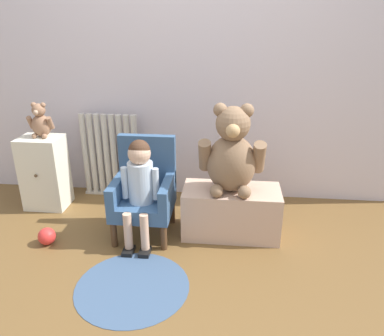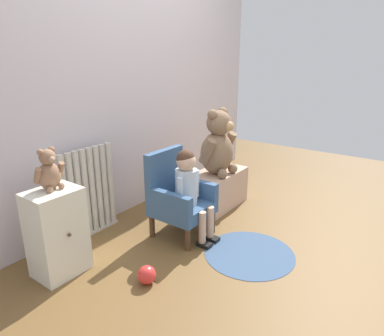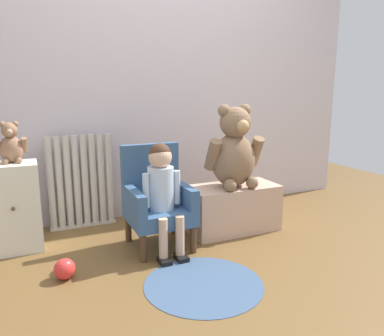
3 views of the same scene
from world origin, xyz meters
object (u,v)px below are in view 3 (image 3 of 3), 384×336
(child_figure, at_px, (162,183))
(low_bench, at_px, (233,208))
(floor_rug, at_px, (204,284))
(toy_ball, at_px, (65,269))
(small_dresser, at_px, (14,207))
(large_teddy_bear, at_px, (234,151))
(small_teddy_bear, at_px, (11,145))
(radiator, at_px, (81,182))
(child_armchair, at_px, (157,200))

(child_figure, distance_m, low_bench, 0.69)
(floor_rug, bearing_deg, toy_ball, 151.43)
(small_dresser, relative_size, low_bench, 0.87)
(small_dresser, xyz_separation_m, child_figure, (0.88, -0.41, 0.17))
(small_dresser, relative_size, large_teddy_bear, 0.97)
(low_bench, distance_m, large_teddy_bear, 0.44)
(low_bench, height_order, small_teddy_bear, small_teddy_bear)
(toy_ball, bearing_deg, radiator, 74.86)
(low_bench, bearing_deg, radiator, 152.41)
(child_figure, relative_size, small_teddy_bear, 2.68)
(large_teddy_bear, bearing_deg, child_figure, -169.01)
(child_figure, bearing_deg, radiator, 121.88)
(child_armchair, relative_size, low_bench, 1.02)
(large_teddy_bear, height_order, toy_ball, large_teddy_bear)
(radiator, xyz_separation_m, toy_ball, (-0.22, -0.81, -0.30))
(low_bench, bearing_deg, small_teddy_bear, 168.44)
(radiator, height_order, child_armchair, radiator)
(small_teddy_bear, xyz_separation_m, toy_ball, (0.23, -0.57, -0.64))
(child_armchair, distance_m, floor_rug, 0.70)
(small_dresser, bearing_deg, small_teddy_bear, 54.31)
(toy_ball, bearing_deg, small_teddy_bear, 111.83)
(small_dresser, height_order, small_teddy_bear, small_teddy_bear)
(large_teddy_bear, bearing_deg, low_bench, 58.10)
(low_bench, relative_size, floor_rug, 1.02)
(child_figure, bearing_deg, small_dresser, 155.02)
(radiator, distance_m, child_armchair, 0.70)
(large_teddy_bear, xyz_separation_m, small_teddy_bear, (-1.46, 0.32, 0.09))
(child_armchair, bearing_deg, radiator, 126.80)
(radiator, distance_m, toy_ball, 0.89)
(child_figure, height_order, floor_rug, child_figure)
(low_bench, height_order, large_teddy_bear, large_teddy_bear)
(radiator, distance_m, large_teddy_bear, 1.18)
(child_figure, relative_size, toy_ball, 6.01)
(child_armchair, bearing_deg, toy_ball, -158.52)
(child_figure, bearing_deg, toy_ball, -167.82)
(radiator, height_order, floor_rug, radiator)
(child_figure, height_order, toy_ball, child_figure)
(small_dresser, xyz_separation_m, child_armchair, (0.88, -0.30, 0.03))
(small_teddy_bear, height_order, floor_rug, small_teddy_bear)
(small_dresser, bearing_deg, large_teddy_bear, -11.28)
(child_armchair, bearing_deg, large_teddy_bear, 0.31)
(radiator, bearing_deg, floor_rug, -68.31)
(radiator, relative_size, toy_ball, 6.01)
(floor_rug, relative_size, toy_ball, 5.54)
(child_armchair, xyz_separation_m, large_teddy_bear, (0.60, 0.00, 0.29))
(radiator, height_order, small_teddy_bear, small_teddy_bear)
(small_dresser, distance_m, large_teddy_bear, 1.54)
(child_armchair, xyz_separation_m, child_figure, (0.00, -0.11, 0.14))
(radiator, xyz_separation_m, floor_rug, (0.47, -1.18, -0.35))
(small_teddy_bear, bearing_deg, small_dresser, -125.69)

